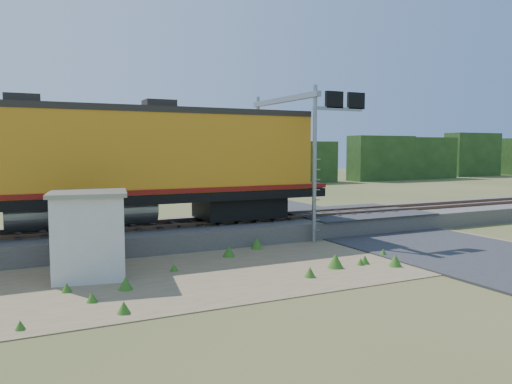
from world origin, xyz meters
TOP-DOWN VIEW (x-y plane):
  - ground at (0.00, 0.00)m, footprint 140.00×140.00m
  - ballast at (0.00, 6.00)m, footprint 70.00×5.00m
  - rails at (0.00, 6.00)m, footprint 70.00×1.54m
  - dirt_shoulder at (-2.00, 0.50)m, footprint 26.00×8.00m
  - road at (7.00, 0.74)m, footprint 7.00×66.00m
  - tree_line_north at (0.00, 38.00)m, footprint 130.00×3.00m
  - weed_clumps at (-3.50, 0.10)m, footprint 15.00×6.20m
  - locomotive at (-6.85, 6.00)m, footprint 21.43×3.27m
  - shed at (-6.95, 1.36)m, footprint 2.74×2.74m
  - signal_gantry at (3.14, 5.34)m, footprint 2.74×6.20m

SIDE VIEW (x-z plane):
  - ground at x=0.00m, z-range 0.00..0.00m
  - weed_clumps at x=-3.50m, z-range -0.28..0.28m
  - dirt_shoulder at x=-2.00m, z-range 0.00..0.03m
  - road at x=7.00m, z-range -0.34..0.52m
  - ballast at x=0.00m, z-range 0.00..0.80m
  - rails at x=0.00m, z-range 0.80..0.96m
  - shed at x=-6.95m, z-range 0.02..2.83m
  - tree_line_north at x=0.00m, z-range -0.18..6.32m
  - locomotive at x=-6.85m, z-range 0.92..6.45m
  - signal_gantry at x=3.14m, z-range 1.74..8.66m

